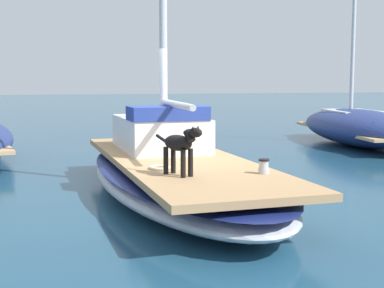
{
  "coord_description": "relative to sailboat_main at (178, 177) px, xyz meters",
  "views": [
    {
      "loc": [
        -1.93,
        -8.88,
        1.98
      ],
      "look_at": [
        0.0,
        -1.0,
        1.01
      ],
      "focal_mm": 51.7,
      "sensor_mm": 36.0,
      "label": 1
    }
  ],
  "objects": [
    {
      "name": "sailboat_main",
      "position": [
        0.0,
        0.0,
        0.0
      ],
      "size": [
        2.99,
        7.39,
        0.66
      ],
      "color": "#B2B7C1",
      "rests_on": "ground"
    },
    {
      "name": "deck_winch",
      "position": [
        0.84,
        -1.77,
        0.42
      ],
      "size": [
        0.16,
        0.16,
        0.21
      ],
      "color": "#B7B7BC",
      "rests_on": "sailboat_main"
    },
    {
      "name": "coiled_rope",
      "position": [
        -0.5,
        -1.03,
        0.35
      ],
      "size": [
        0.32,
        0.32,
        0.04
      ],
      "primitive_type": "torus",
      "color": "beige",
      "rests_on": "sailboat_main"
    },
    {
      "name": "moored_boat_starboard_side",
      "position": [
        6.76,
        5.74,
        0.23
      ],
      "size": [
        2.92,
        6.43,
        6.93
      ],
      "color": "navy",
      "rests_on": "ground"
    },
    {
      "name": "dog_black",
      "position": [
        -0.32,
        -1.65,
        0.75
      ],
      "size": [
        0.51,
        0.87,
        0.7
      ],
      "color": "black",
      "rests_on": "sailboat_main"
    },
    {
      "name": "cabin_house",
      "position": [
        -0.08,
        1.11,
        0.67
      ],
      "size": [
        1.54,
        2.31,
        0.84
      ],
      "color": "silver",
      "rests_on": "sailboat_main"
    },
    {
      "name": "ground_plane",
      "position": [
        0.0,
        0.0,
        -0.34
      ],
      "size": [
        120.0,
        120.0,
        0.0
      ],
      "primitive_type": "plane",
      "color": "navy"
    }
  ]
}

